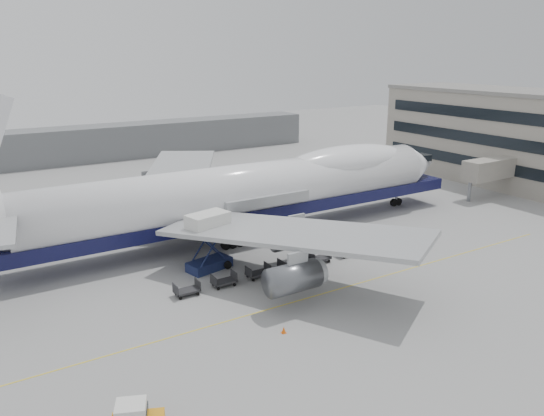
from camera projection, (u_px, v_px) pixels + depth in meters
ground at (303, 268)px, 54.99m from camera, size 260.00×260.00×0.00m
apron_line at (339, 289)px, 50.09m from camera, size 60.00×0.15×0.01m
hangar at (62, 146)px, 106.03m from camera, size 110.00×8.00×7.00m
airliner at (250, 190)px, 63.51m from camera, size 67.00×55.30×19.98m
catering_truck at (208, 238)px, 53.80m from camera, size 4.94×3.85×6.00m
traffic_cone at (284, 330)px, 42.19m from camera, size 0.38×0.38×0.56m
dolly_0 at (187, 290)px, 48.68m from camera, size 2.30×1.35×1.30m
dolly_1 at (224, 281)px, 50.60m from camera, size 2.30×1.35×1.30m
dolly_2 at (258, 273)px, 52.51m from camera, size 2.30×1.35×1.30m
dolly_3 at (290, 265)px, 54.43m from camera, size 2.30×1.35×1.30m
dolly_4 at (319, 258)px, 56.35m from camera, size 2.30×1.35×1.30m
dolly_5 at (347, 251)px, 58.27m from camera, size 2.30×1.35×1.30m
dolly_6 at (373, 245)px, 60.18m from camera, size 2.30×1.35×1.30m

